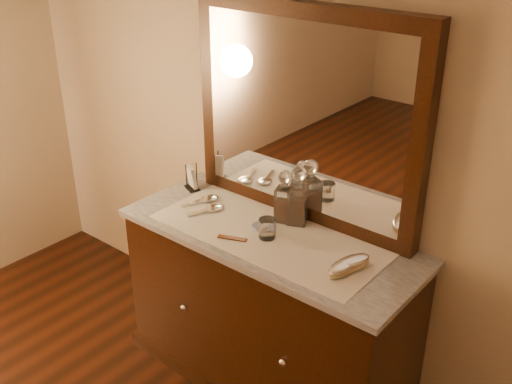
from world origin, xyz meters
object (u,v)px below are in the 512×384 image
(comb, at_px, (232,238))
(hand_mirror_inner, at_px, (211,209))
(brush_near, at_px, (342,268))
(napkin_rack, at_px, (192,179))
(brush_far, at_px, (352,263))
(hand_mirror_outer, at_px, (206,199))
(decanter_left, at_px, (284,202))
(mirror_frame, at_px, (304,116))
(pin_dish, at_px, (260,226))
(decanter_right, at_px, (298,201))
(dresser_cabinet, at_px, (269,311))

(comb, distance_m, hand_mirror_inner, 0.30)
(comb, bearing_deg, brush_near, -13.75)
(napkin_rack, distance_m, hand_mirror_inner, 0.28)
(brush_far, xyz_separation_m, hand_mirror_inner, (-0.80, 0.00, -0.02))
(hand_mirror_outer, bearing_deg, decanter_left, 11.49)
(mirror_frame, bearing_deg, comb, -103.49)
(pin_dish, bearing_deg, decanter_right, 54.08)
(dresser_cabinet, distance_m, pin_dish, 0.46)
(hand_mirror_outer, bearing_deg, hand_mirror_inner, -31.86)
(comb, bearing_deg, dresser_cabinet, 35.16)
(dresser_cabinet, height_order, decanter_right, decanter_right)
(brush_near, distance_m, brush_far, 0.05)
(mirror_frame, height_order, brush_near, mirror_frame)
(comb, relative_size, brush_near, 0.79)
(mirror_frame, xyz_separation_m, hand_mirror_inner, (-0.36, -0.26, -0.49))
(pin_dish, relative_size, comb, 0.55)
(comb, height_order, decanter_left, decanter_left)
(pin_dish, distance_m, hand_mirror_inner, 0.29)
(hand_mirror_outer, bearing_deg, comb, -29.39)
(pin_dish, height_order, decanter_right, decanter_right)
(pin_dish, height_order, brush_near, brush_near)
(decanter_right, height_order, brush_far, decanter_right)
(mirror_frame, relative_size, brush_near, 6.99)
(dresser_cabinet, bearing_deg, hand_mirror_outer, 174.09)
(pin_dish, bearing_deg, comb, -100.64)
(brush_near, xyz_separation_m, hand_mirror_inner, (-0.79, 0.06, -0.02))
(decanter_left, height_order, brush_near, decanter_left)
(pin_dish, bearing_deg, hand_mirror_inner, -176.20)
(napkin_rack, bearing_deg, hand_mirror_outer, -21.32)
(brush_near, bearing_deg, hand_mirror_inner, 175.80)
(decanter_right, bearing_deg, brush_near, -30.14)
(comb, height_order, hand_mirror_inner, hand_mirror_inner)
(decanter_right, distance_m, brush_far, 0.45)
(decanter_right, distance_m, brush_near, 0.46)
(brush_far, height_order, hand_mirror_inner, brush_far)
(comb, bearing_deg, hand_mirror_inner, 128.68)
(hand_mirror_inner, bearing_deg, napkin_rack, 154.60)
(napkin_rack, bearing_deg, decanter_right, 4.27)
(brush_far, bearing_deg, mirror_frame, 149.58)
(pin_dish, bearing_deg, brush_near, -8.85)
(pin_dish, relative_size, brush_far, 0.39)
(napkin_rack, height_order, hand_mirror_outer, napkin_rack)
(brush_far, relative_size, hand_mirror_outer, 0.90)
(mirror_frame, relative_size, decanter_right, 4.13)
(decanter_right, bearing_deg, napkin_rack, -175.73)
(napkin_rack, xyz_separation_m, brush_near, (1.04, -0.18, -0.03))
(decanter_right, bearing_deg, comb, -113.99)
(comb, bearing_deg, decanter_right, 43.18)
(decanter_left, xyz_separation_m, decanter_right, (0.06, 0.02, 0.01))
(mirror_frame, height_order, brush_far, mirror_frame)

